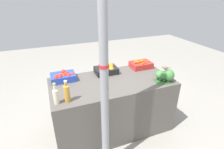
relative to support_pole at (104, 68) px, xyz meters
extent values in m
plane|color=gray|center=(0.32, 0.63, -1.33)|extent=(10.00, 10.00, 0.00)
cube|color=#56514C|center=(0.32, 0.63, -0.91)|extent=(1.71, 0.84, 0.82)
cylinder|color=gray|center=(0.00, 0.00, 0.00)|extent=(0.08, 0.08, 2.65)
cylinder|color=red|center=(0.00, 0.00, 0.02)|extent=(0.09, 0.09, 0.03)
cube|color=#2847B7|center=(-0.31, 0.90, -0.46)|extent=(0.33, 0.25, 0.09)
sphere|color=red|center=(-0.40, 0.85, -0.42)|extent=(0.08, 0.08, 0.08)
sphere|color=red|center=(-0.26, 0.90, -0.41)|extent=(0.07, 0.07, 0.07)
sphere|color=red|center=(-0.18, 0.86, -0.42)|extent=(0.06, 0.06, 0.06)
sphere|color=red|center=(-0.29, 0.97, -0.42)|extent=(0.07, 0.07, 0.07)
sphere|color=red|center=(-0.35, 0.87, -0.41)|extent=(0.07, 0.07, 0.07)
sphere|color=red|center=(-0.41, 0.82, -0.41)|extent=(0.07, 0.07, 0.07)
sphere|color=red|center=(-0.29, 0.97, -0.41)|extent=(0.07, 0.07, 0.07)
sphere|color=red|center=(-0.30, 0.86, -0.42)|extent=(0.08, 0.08, 0.08)
sphere|color=red|center=(-0.24, 0.84, -0.42)|extent=(0.07, 0.07, 0.07)
sphere|color=red|center=(-0.36, 0.82, -0.41)|extent=(0.06, 0.06, 0.06)
cube|color=black|center=(0.33, 0.90, -0.46)|extent=(0.33, 0.25, 0.09)
sphere|color=orange|center=(0.42, 0.92, -0.42)|extent=(0.08, 0.08, 0.08)
sphere|color=orange|center=(0.42, 0.95, -0.41)|extent=(0.08, 0.08, 0.08)
sphere|color=orange|center=(0.35, 0.86, -0.42)|extent=(0.07, 0.07, 0.07)
sphere|color=orange|center=(0.39, 0.83, -0.42)|extent=(0.08, 0.08, 0.08)
sphere|color=orange|center=(0.29, 0.93, -0.42)|extent=(0.08, 0.08, 0.08)
sphere|color=orange|center=(0.31, 0.84, -0.41)|extent=(0.09, 0.09, 0.09)
sphere|color=orange|center=(0.27, 0.92, -0.42)|extent=(0.08, 0.08, 0.08)
sphere|color=orange|center=(0.27, 0.95, -0.41)|extent=(0.07, 0.07, 0.07)
sphere|color=orange|center=(0.44, 0.97, -0.42)|extent=(0.08, 0.08, 0.08)
cube|color=red|center=(0.94, 0.90, -0.46)|extent=(0.33, 0.25, 0.09)
cone|color=orange|center=(0.88, 0.88, -0.39)|extent=(0.14, 0.04, 0.03)
cone|color=orange|center=(1.00, 0.88, -0.39)|extent=(0.16, 0.06, 0.03)
cone|color=orange|center=(0.96, 0.83, -0.40)|extent=(0.15, 0.07, 0.03)
cone|color=orange|center=(0.93, 0.92, -0.39)|extent=(0.17, 0.08, 0.02)
cone|color=orange|center=(0.90, 0.93, -0.40)|extent=(0.13, 0.07, 0.03)
cone|color=orange|center=(0.98, 0.96, -0.39)|extent=(0.15, 0.03, 0.02)
cone|color=orange|center=(0.91, 0.94, -0.40)|extent=(0.13, 0.05, 0.03)
cube|color=#2D602D|center=(0.99, 0.36, -0.50)|extent=(0.22, 0.18, 0.01)
ellipsoid|color=#2D602D|center=(1.05, 0.35, -0.40)|extent=(0.12, 0.12, 0.13)
cylinder|color=#B2C693|center=(1.05, 0.35, -0.48)|extent=(0.03, 0.03, 0.02)
ellipsoid|color=#427F3D|center=(1.01, 0.36, -0.42)|extent=(0.12, 0.12, 0.11)
cylinder|color=#B2C693|center=(1.01, 0.36, -0.48)|extent=(0.03, 0.03, 0.02)
ellipsoid|color=#427F3D|center=(0.96, 0.40, -0.41)|extent=(0.15, 0.15, 0.11)
cylinder|color=#B2C693|center=(0.96, 0.40, -0.48)|extent=(0.03, 0.03, 0.02)
ellipsoid|color=#427F3D|center=(1.04, 0.32, -0.40)|extent=(0.14, 0.14, 0.16)
cylinder|color=#B2C693|center=(1.04, 0.32, -0.48)|extent=(0.03, 0.03, 0.02)
cylinder|color=beige|center=(-0.45, 0.34, -0.42)|extent=(0.06, 0.06, 0.17)
cone|color=beige|center=(-0.45, 0.34, -0.32)|extent=(0.06, 0.06, 0.02)
cylinder|color=beige|center=(-0.45, 0.34, -0.28)|extent=(0.03, 0.03, 0.05)
cylinder|color=gold|center=(-0.45, 0.34, -0.25)|extent=(0.03, 0.03, 0.01)
cylinder|color=gold|center=(-0.33, 0.34, -0.40)|extent=(0.07, 0.07, 0.20)
cone|color=gold|center=(-0.33, 0.34, -0.29)|extent=(0.07, 0.07, 0.02)
cylinder|color=gold|center=(-0.33, 0.34, -0.27)|extent=(0.03, 0.03, 0.04)
cylinder|color=silver|center=(-0.33, 0.34, -0.24)|extent=(0.03, 0.03, 0.01)
cube|color=#4C3D2D|center=(0.99, 0.35, -0.32)|extent=(0.02, 0.02, 0.01)
ellipsoid|color=#7A664C|center=(0.99, 0.35, -0.30)|extent=(0.08, 0.06, 0.04)
sphere|color=#897556|center=(0.95, 0.37, -0.28)|extent=(0.03, 0.03, 0.03)
cone|color=#4C3D28|center=(0.94, 0.37, -0.28)|extent=(0.02, 0.01, 0.01)
cube|color=#7A664C|center=(1.04, 0.33, -0.29)|extent=(0.04, 0.03, 0.01)
camera|label=1|loc=(-0.47, -1.40, 0.65)|focal=28.00mm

